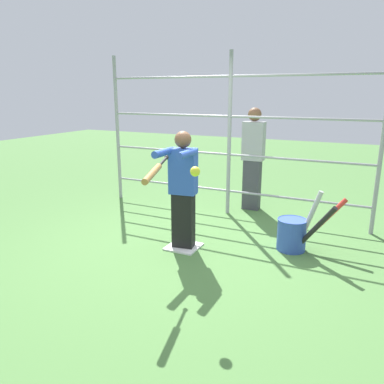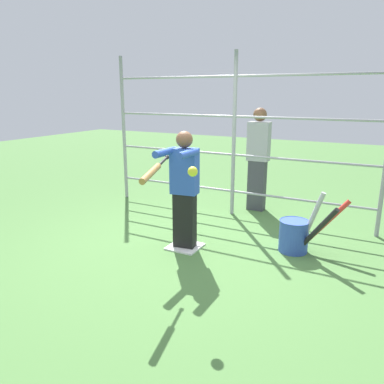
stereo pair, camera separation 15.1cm
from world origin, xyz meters
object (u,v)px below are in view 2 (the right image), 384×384
baseball_bat_swinging (153,171)px  softball_in_flight (193,172)px  bat_bucket (297,234)px  bystander_behind_fence (258,158)px  batter (184,187)px

baseball_bat_swinging → softball_in_flight: softball_in_flight is taller
bat_bucket → bystander_behind_fence: bystander_behind_fence is taller
softball_in_flight → bystander_behind_fence: bearing=-83.8°
softball_in_flight → bat_bucket: size_ratio=0.12×
baseball_bat_swinging → bat_bucket: size_ratio=1.01×
batter → bystander_behind_fence: size_ratio=0.88×
softball_in_flight → bystander_behind_fence: size_ratio=0.06×
batter → bystander_behind_fence: bearing=-97.9°
bat_bucket → softball_in_flight: bearing=64.1°
batter → softball_in_flight: batter is taller
baseball_bat_swinging → bystander_behind_fence: bearing=-93.0°
batter → baseball_bat_swinging: batter is taller
batter → softball_in_flight: (-0.60, 0.89, 0.42)m
bat_bucket → bystander_behind_fence: bearing=-55.1°
batter → bat_bucket: bearing=-156.9°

